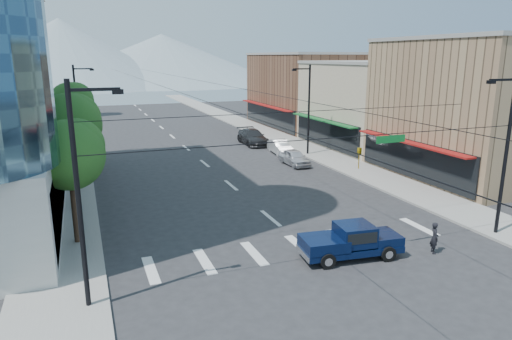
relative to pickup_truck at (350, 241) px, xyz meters
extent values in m
plane|color=#28282B|center=(-1.49, 0.65, -0.90)|extent=(160.00, 160.00, 0.00)
cube|color=gray|center=(-13.49, 40.65, -0.83)|extent=(4.00, 120.00, 0.15)
cube|color=gray|center=(10.51, 40.65, -0.83)|extent=(4.00, 120.00, 0.15)
cube|color=#8C6B4C|center=(18.51, 10.65, 4.60)|extent=(12.00, 14.00, 11.00)
cube|color=tan|center=(18.51, 24.65, 3.60)|extent=(12.00, 14.00, 9.00)
cube|color=brown|center=(18.51, 40.65, 4.10)|extent=(12.00, 18.00, 10.00)
cube|color=#8C6B4C|center=(-17.99, 62.65, 8.10)|extent=(4.00, 4.00, 18.00)
cone|color=gray|center=(-16.49, 150.65, 10.10)|extent=(80.00, 80.00, 22.00)
cone|color=gray|center=(18.51, 160.65, 8.10)|extent=(90.00, 90.00, 18.00)
cylinder|color=black|center=(-12.69, 6.65, 1.37)|extent=(0.28, 0.28, 4.55)
sphere|color=#25511B|center=(-12.69, 6.65, 3.97)|extent=(3.64, 3.64, 3.64)
sphere|color=#25511B|center=(-12.29, 6.95, 4.37)|extent=(2.86, 2.86, 2.86)
cylinder|color=black|center=(-12.69, 13.65, 1.65)|extent=(0.28, 0.28, 5.11)
sphere|color=#25511B|center=(-12.69, 13.65, 4.57)|extent=(4.09, 4.09, 4.09)
sphere|color=#25511B|center=(-12.29, 13.95, 4.97)|extent=(3.21, 3.21, 3.21)
cylinder|color=black|center=(-12.69, 20.65, 1.37)|extent=(0.28, 0.28, 4.55)
sphere|color=#25511B|center=(-12.69, 20.65, 3.97)|extent=(3.64, 3.64, 3.64)
sphere|color=#25511B|center=(-12.29, 20.95, 4.37)|extent=(2.86, 2.86, 2.86)
cylinder|color=black|center=(-12.69, 27.65, 1.65)|extent=(0.28, 0.28, 5.11)
sphere|color=#25511B|center=(-12.69, 27.65, 4.57)|extent=(4.09, 4.09, 4.09)
sphere|color=#25511B|center=(-12.29, 27.95, 4.97)|extent=(3.21, 3.21, 3.21)
cylinder|color=black|center=(-12.29, -0.35, 3.60)|extent=(0.20, 0.20, 9.00)
cylinder|color=black|center=(9.31, -0.35, 3.60)|extent=(0.20, 0.20, 9.00)
cylinder|color=black|center=(-1.49, -0.35, 5.30)|extent=(21.60, 0.04, 0.04)
imported|color=gold|center=(0.01, -0.35, 4.25)|extent=(0.16, 0.20, 1.00)
cube|color=#0C6626|center=(1.71, -0.35, 5.05)|extent=(1.60, 0.06, 0.35)
cylinder|color=black|center=(-12.29, 30.65, 3.60)|extent=(0.20, 0.20, 9.00)
cube|color=black|center=(-11.39, 30.65, 7.70)|extent=(1.80, 0.12, 0.12)
cube|color=black|center=(-10.59, 30.65, 7.60)|extent=(0.40, 0.25, 0.18)
cylinder|color=black|center=(9.31, 22.65, 3.60)|extent=(0.20, 0.20, 9.00)
cube|color=black|center=(8.41, 22.65, 7.70)|extent=(1.80, 0.12, 0.12)
cube|color=black|center=(7.61, 22.65, 7.60)|extent=(0.40, 0.25, 0.18)
cube|color=#071438|center=(0.02, 0.00, -0.40)|extent=(5.17, 2.34, 0.32)
cube|color=#071438|center=(1.78, -0.19, -0.04)|extent=(1.63, 1.87, 0.50)
cube|color=#071438|center=(0.20, -0.02, 0.33)|extent=(1.90, 1.86, 1.00)
cube|color=black|center=(0.20, -0.02, 0.42)|extent=(1.72, 1.86, 0.55)
cube|color=#071438|center=(-1.43, 0.15, 0.01)|extent=(2.27, 2.03, 0.59)
cube|color=silver|center=(2.51, -0.27, -0.40)|extent=(0.29, 1.73, 0.32)
cube|color=silver|center=(-2.47, 0.26, -0.40)|extent=(0.29, 1.73, 0.27)
cylinder|color=black|center=(1.51, -1.03, -0.52)|extent=(0.79, 0.35, 0.76)
cylinder|color=black|center=(1.69, 0.69, -0.52)|extent=(0.79, 0.35, 0.76)
cylinder|color=black|center=(-1.65, -0.69, -0.52)|extent=(0.79, 0.35, 0.76)
cylinder|color=black|center=(-1.47, 1.03, -0.52)|extent=(0.79, 0.35, 0.76)
imported|color=black|center=(4.29, -1.05, -0.08)|extent=(0.60, 0.70, 1.64)
imported|color=silver|center=(6.11, 19.10, -0.18)|extent=(1.73, 4.22, 1.43)
imported|color=silver|center=(6.90, 24.11, -0.18)|extent=(1.89, 4.50, 1.44)
imported|color=#2B2B2D|center=(6.11, 30.09, -0.05)|extent=(2.53, 5.91, 1.70)
camera|label=1|loc=(-11.90, -17.98, 8.85)|focal=32.00mm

